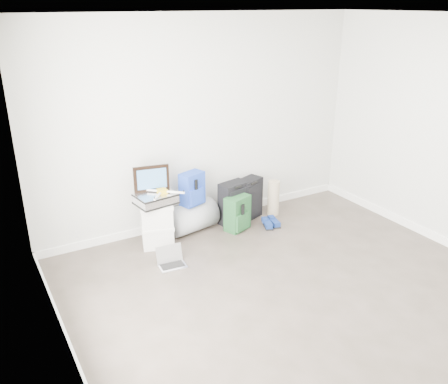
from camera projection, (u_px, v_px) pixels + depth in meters
ground at (324, 315)px, 4.55m from camera, size 5.00×5.00×0.00m
room_envelope at (339, 142)px, 3.92m from camera, size 4.52×5.02×2.71m
boxes_stack at (157, 225)px, 5.76m from camera, size 0.46×0.42×0.56m
briefcase at (156, 199)px, 5.64m from camera, size 0.49×0.39×0.13m
painting at (151, 179)px, 5.63m from camera, size 0.42×0.10×0.32m
drone at (162, 191)px, 5.62m from camera, size 0.43×0.43×0.05m
duffel_bag at (192, 217)px, 6.18m from camera, size 0.68×0.49×0.39m
blue_backpack at (192, 189)px, 6.00m from camera, size 0.35×0.30×0.43m
large_suitcase at (234, 203)px, 6.34m from camera, size 0.41×0.31×0.58m
green_backpack at (238, 214)px, 6.19m from camera, size 0.38×0.34×0.47m
carry_on at (249, 198)px, 6.52m from camera, size 0.41×0.34×0.57m
shoes at (271, 223)px, 6.35m from camera, size 0.26×0.26×0.08m
rolled_rug at (273, 198)px, 6.64m from camera, size 0.16×0.16×0.50m
laptop at (171, 261)px, 5.41m from camera, size 0.32×0.24×0.22m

